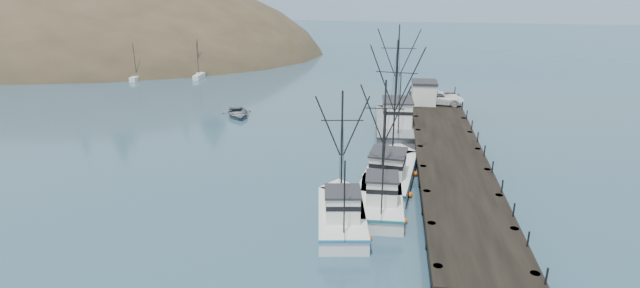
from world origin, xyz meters
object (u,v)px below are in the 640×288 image
Objects in this scene: trawler_near at (381,198)px; trawler_far at (390,172)px; work_vessel at (395,124)px; pier at (448,150)px; pickup_truck at (441,98)px; motorboat at (238,116)px; pier_shed at (424,92)px; trawler_mid at (341,214)px.

trawler_far is at bearing 83.32° from trawler_near.
work_vessel is (0.49, 12.90, 0.41)m from trawler_far.
work_vessel is at bearing 87.84° from trawler_far.
pickup_truck is (0.59, 15.76, 1.08)m from pier.
pickup_truck reaches higher than motorboat.
pier_shed is at bearing 96.31° from pickup_truck.
trawler_mid reaches higher than pier_shed.
trawler_mid is at bearing 165.63° from pickup_truck.
trawler_far is at bearing 167.25° from pickup_truck.
pier is 3.02× the size of work_vessel.
motorboat is at bearing 98.41° from pickup_truck.
motorboat is at bearing -175.50° from pier_shed.
motorboat is (-22.99, -1.81, -3.42)m from pier_shed.
motorboat is (-15.72, 26.13, -0.82)m from trawler_mid.
trawler_far is 26.07m from motorboat.
pier is 8.20× the size of motorboat.
trawler_far reaches higher than pier.
trawler_near is 29.61m from motorboat.
trawler_mid is (-8.77, -12.26, -0.87)m from pier.
trawler_near is 1.02× the size of trawler_mid.
work_vessel reaches higher than pier.
pier is 15.80m from pickup_truck.
trawler_far is 20.53m from pickup_truck.
pier_shed is 23.31m from motorboat.
trawler_mid is 1.88× the size of motorboat.
trawler_far reaches higher than motorboat.
pier is 4.28× the size of trawler_near.
pickup_truck is (5.44, 6.66, 1.55)m from work_vessel.
work_vessel is at bearing 79.60° from trawler_mid.
trawler_far reaches higher than trawler_mid.
pickup_truck is 25.30m from motorboat.
work_vessel is 2.61× the size of pickup_truck.
pickup_truck is at bearing 71.53° from trawler_mid.
trawler_near is (-5.97, -9.23, -0.87)m from pier.
pier_shed is 0.60× the size of motorboat.
pier is at bearing -61.94° from work_vessel.
pier is at bearing 35.47° from trawler_far.
work_vessel is 7.70m from pier_shed.
pier is 15.10m from trawler_mid.
pier_shed is 0.57× the size of pickup_truck.
pier is 10.32m from work_vessel.
trawler_near reaches higher than trawler_mid.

